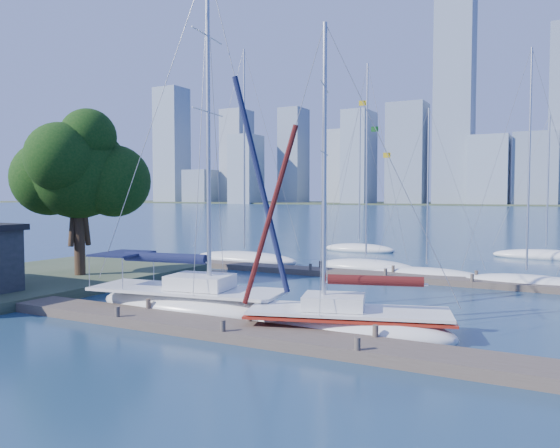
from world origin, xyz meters
The scene contains 14 objects.
ground centered at (0.00, 0.00, 0.00)m, with size 700.00×700.00×0.00m, color navy.
near_dock centered at (0.00, 0.00, 0.20)m, with size 26.00×2.00×0.40m, color #4B3F37.
far_dock centered at (2.00, 16.00, 0.18)m, with size 30.00×1.80×0.36m, color #4B3F37.
shore centered at (-17.00, 3.00, 0.25)m, with size 12.00×22.00×0.50m, color #38472D.
far_shore centered at (0.00, 320.00, 0.00)m, with size 800.00×100.00×1.50m, color #38472D.
tree centered at (-14.75, 6.03, 6.79)m, with size 7.71×7.03×10.12m.
sailboat_navy centered at (-4.11, 2.43, 1.17)m, with size 9.70×4.37×15.69m.
sailboat_maroon centered at (3.51, 2.23, 0.95)m, with size 8.42×4.81×12.10m.
bg_boat_0 centered at (-11.48, 19.23, 0.31)m, with size 9.27×3.74×16.74m.
bg_boat_1 centered at (-1.68, 19.40, 0.29)m, with size 7.36×4.70×14.58m.
bg_boat_2 centered at (2.94, 17.55, 0.23)m, with size 7.39×3.11×10.91m.
bg_boat_3 centered at (8.69, 16.81, 0.27)m, with size 7.28×3.55×13.73m.
bg_boat_6 centered at (-6.41, 31.29, 0.27)m, with size 7.07×3.95×13.66m.
bg_boat_7 centered at (9.18, 32.89, 0.25)m, with size 8.43×3.13×12.05m.
Camera 1 is at (10.68, -16.76, 5.19)m, focal length 35.00 mm.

